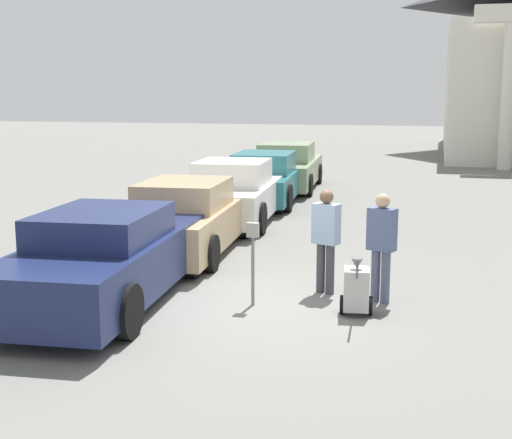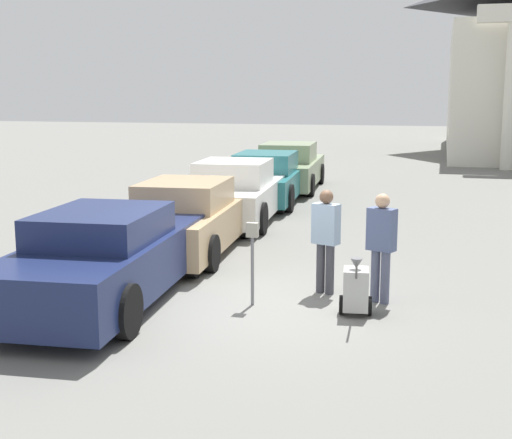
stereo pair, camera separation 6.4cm
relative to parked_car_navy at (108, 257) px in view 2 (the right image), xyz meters
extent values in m
plane|color=slate|center=(2.20, 0.33, -0.70)|extent=(120.00, 120.00, 0.00)
cube|color=#19234C|center=(0.00, 0.04, -0.10)|extent=(2.20, 5.27, 0.79)
cube|color=#19234C|center=(0.01, -0.17, 0.53)|extent=(1.77, 2.27, 0.46)
cylinder|color=black|center=(-1.01, 1.56, -0.33)|extent=(0.23, 0.75, 0.74)
cylinder|color=black|center=(0.79, 1.69, -0.33)|extent=(0.23, 0.75, 0.74)
cylinder|color=black|center=(-0.79, -1.62, -0.33)|extent=(0.23, 0.75, 0.74)
cylinder|color=black|center=(1.01, -1.49, -0.33)|extent=(0.23, 0.75, 0.74)
cube|color=tan|center=(0.00, 3.60, -0.13)|extent=(2.11, 5.00, 0.76)
cube|color=tan|center=(0.01, 3.41, 0.51)|extent=(1.70, 2.16, 0.53)
cylinder|color=black|center=(-0.98, 5.05, -0.36)|extent=(0.23, 0.70, 0.68)
cylinder|color=black|center=(0.76, 5.17, -0.36)|extent=(0.23, 0.70, 0.68)
cylinder|color=black|center=(-0.77, 2.03, -0.36)|extent=(0.23, 0.70, 0.68)
cylinder|color=black|center=(0.97, 2.15, -0.36)|extent=(0.23, 0.70, 0.68)
cube|color=silver|center=(0.00, 7.03, -0.11)|extent=(2.19, 4.72, 0.76)
cube|color=silver|center=(0.01, 6.85, 0.56)|extent=(1.78, 2.04, 0.59)
cylinder|color=black|center=(-1.02, 8.39, -0.33)|extent=(0.23, 0.75, 0.74)
cylinder|color=black|center=(0.82, 8.52, -0.33)|extent=(0.23, 0.75, 0.74)
cylinder|color=black|center=(-0.82, 5.54, -0.33)|extent=(0.23, 0.75, 0.74)
cylinder|color=black|center=(1.01, 5.67, -0.33)|extent=(0.23, 0.75, 0.74)
cube|color=#23666B|center=(0.00, 10.34, -0.14)|extent=(2.15, 5.19, 0.71)
cube|color=#23666B|center=(0.01, 10.13, 0.50)|extent=(1.73, 2.24, 0.57)
cylinder|color=black|center=(-0.99, 11.84, -0.32)|extent=(0.23, 0.77, 0.76)
cylinder|color=black|center=(0.77, 11.97, -0.32)|extent=(0.23, 0.77, 0.76)
cylinder|color=black|center=(-0.77, 8.71, -0.32)|extent=(0.23, 0.77, 0.76)
cylinder|color=black|center=(0.99, 8.83, -0.32)|extent=(0.23, 0.77, 0.76)
cube|color=gray|center=(0.00, 13.42, -0.12)|extent=(2.21, 5.22, 0.76)
cube|color=gray|center=(0.01, 13.22, 0.55)|extent=(1.78, 2.25, 0.58)
cylinder|color=black|center=(-1.02, 14.94, -0.34)|extent=(0.23, 0.72, 0.71)
cylinder|color=black|center=(0.80, 15.07, -0.34)|extent=(0.23, 0.72, 0.71)
cylinder|color=black|center=(-0.80, 11.78, -0.34)|extent=(0.23, 0.72, 0.71)
cylinder|color=black|center=(1.02, 11.91, -0.34)|extent=(0.23, 0.72, 0.71)
cylinder|color=slate|center=(2.21, 0.37, -0.17)|extent=(0.05, 0.05, 1.06)
cube|color=gray|center=(2.21, 0.37, 0.47)|extent=(0.18, 0.09, 0.22)
cylinder|color=#3F3F47|center=(3.25, 1.26, -0.29)|extent=(0.14, 0.14, 0.82)
cylinder|color=#3F3F47|center=(3.09, 1.32, -0.29)|extent=(0.14, 0.14, 0.82)
cube|color=#99B2CC|center=(3.17, 1.29, 0.44)|extent=(0.47, 0.35, 0.65)
sphere|color=brown|center=(3.17, 1.29, 0.87)|extent=(0.22, 0.22, 0.22)
cylinder|color=#515670|center=(4.15, 0.96, -0.29)|extent=(0.14, 0.14, 0.82)
cylinder|color=#515670|center=(3.99, 1.03, -0.29)|extent=(0.14, 0.14, 0.82)
cube|color=#4C597F|center=(4.07, 0.99, 0.45)|extent=(0.47, 0.37, 0.65)
sphere|color=tan|center=(4.07, 0.99, 0.89)|extent=(0.22, 0.22, 0.22)
cube|color=#B2B2AD|center=(3.78, 0.29, -0.31)|extent=(0.41, 0.48, 0.60)
cone|color=#59595B|center=(3.78, 0.29, 0.07)|extent=(0.18, 0.18, 0.16)
cylinder|color=#4C4C4C|center=(3.84, -0.18, 0.09)|extent=(0.10, 0.59, 0.43)
cylinder|color=black|center=(3.58, 0.26, -0.56)|extent=(0.08, 0.28, 0.28)
cylinder|color=black|center=(3.99, 0.31, -0.56)|extent=(0.08, 0.28, 0.28)
cylinder|color=silver|center=(7.54, 21.60, 2.29)|extent=(0.56, 0.56, 5.98)
camera|label=1|loc=(4.85, -9.76, 2.51)|focal=50.00mm
camera|label=2|loc=(4.91, -9.74, 2.51)|focal=50.00mm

